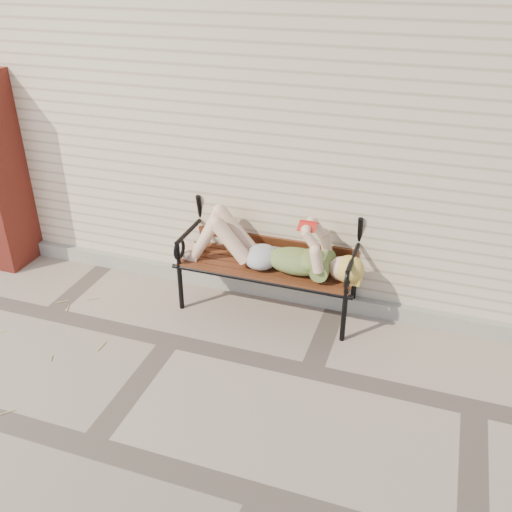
% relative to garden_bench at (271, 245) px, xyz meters
% --- Properties ---
extents(ground, '(80.00, 80.00, 0.00)m').
position_rel_garden_bench_xyz_m(ground, '(-0.64, -0.84, -0.63)').
color(ground, gray).
rests_on(ground, ground).
extents(house_wall, '(8.00, 4.00, 3.00)m').
position_rel_garden_bench_xyz_m(house_wall, '(-0.64, 2.16, 0.87)').
color(house_wall, beige).
rests_on(house_wall, ground).
extents(foundation_strip, '(8.00, 0.10, 0.15)m').
position_rel_garden_bench_xyz_m(foundation_strip, '(-0.64, 0.13, -0.56)').
color(foundation_strip, gray).
rests_on(foundation_strip, ground).
extents(garden_bench, '(1.74, 0.69, 1.12)m').
position_rel_garden_bench_xyz_m(garden_bench, '(0.00, 0.00, 0.00)').
color(garden_bench, black).
rests_on(garden_bench, ground).
extents(reading_woman, '(1.64, 0.37, 0.52)m').
position_rel_garden_bench_xyz_m(reading_woman, '(0.01, -0.14, 0.04)').
color(reading_woman, '#093040').
rests_on(reading_woman, ground).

